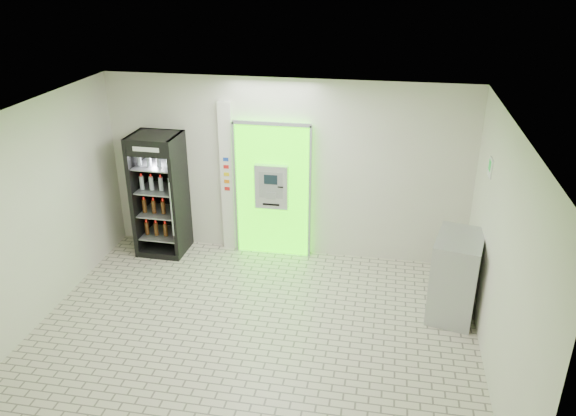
# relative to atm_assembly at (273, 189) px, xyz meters

# --- Properties ---
(ground) EXTENTS (6.00, 6.00, 0.00)m
(ground) POSITION_rel_atm_assembly_xyz_m (0.20, -2.41, -1.17)
(ground) COLOR #BFB29E
(ground) RESTS_ON ground
(room_shell) EXTENTS (6.00, 6.00, 6.00)m
(room_shell) POSITION_rel_atm_assembly_xyz_m (0.20, -2.41, 0.67)
(room_shell) COLOR silver
(room_shell) RESTS_ON ground
(atm_assembly) EXTENTS (1.30, 0.24, 2.33)m
(atm_assembly) POSITION_rel_atm_assembly_xyz_m (0.00, 0.00, 0.00)
(atm_assembly) COLOR #2CEC01
(atm_assembly) RESTS_ON ground
(pillar) EXTENTS (0.22, 0.11, 2.60)m
(pillar) POSITION_rel_atm_assembly_xyz_m (-0.78, 0.04, 0.13)
(pillar) COLOR silver
(pillar) RESTS_ON ground
(beverage_cooler) EXTENTS (0.80, 0.75, 2.09)m
(beverage_cooler) POSITION_rel_atm_assembly_xyz_m (-1.88, -0.26, -0.17)
(beverage_cooler) COLOR black
(beverage_cooler) RESTS_ON ground
(steel_cabinet) EXTENTS (0.80, 1.02, 1.21)m
(steel_cabinet) POSITION_rel_atm_assembly_xyz_m (2.89, -1.35, -0.56)
(steel_cabinet) COLOR #ADB0B5
(steel_cabinet) RESTS_ON ground
(exit_sign) EXTENTS (0.02, 0.22, 0.26)m
(exit_sign) POSITION_rel_atm_assembly_xyz_m (3.19, -1.01, 0.95)
(exit_sign) COLOR white
(exit_sign) RESTS_ON room_shell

